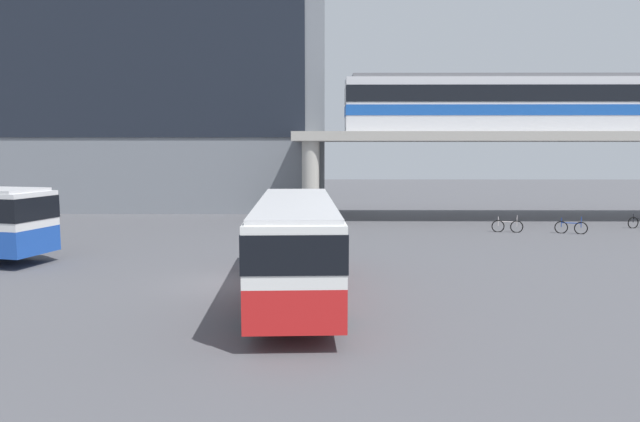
{
  "coord_description": "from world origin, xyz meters",
  "views": [
    {
      "loc": [
        3.45,
        -20.31,
        4.9
      ],
      "look_at": [
        3.25,
        4.17,
        2.2
      ],
      "focal_mm": 31.93,
      "sensor_mm": 36.0,
      "label": 1
    }
  ],
  "objects_px": {
    "train": "(508,103)",
    "bicycle_blue": "(571,227)",
    "bus_main": "(296,237)",
    "bicycle_silver": "(507,226)",
    "pedestrian_by_bike_rack": "(281,222)",
    "station_building": "(150,79)"
  },
  "relations": [
    {
      "from": "station_building",
      "to": "train",
      "type": "relative_size",
      "value": 1.29
    },
    {
      "from": "bus_main",
      "to": "bicycle_silver",
      "type": "relative_size",
      "value": 6.3
    },
    {
      "from": "station_building",
      "to": "pedestrian_by_bike_rack",
      "type": "distance_m",
      "value": 22.01
    },
    {
      "from": "train",
      "to": "bicycle_blue",
      "type": "relative_size",
      "value": 12.87
    },
    {
      "from": "bicycle_blue",
      "to": "train",
      "type": "bearing_deg",
      "value": 104.57
    },
    {
      "from": "bus_main",
      "to": "train",
      "type": "bearing_deg",
      "value": 57.13
    },
    {
      "from": "station_building",
      "to": "bus_main",
      "type": "xyz_separation_m",
      "value": [
        13.42,
        -29.03,
        -8.6
      ]
    },
    {
      "from": "train",
      "to": "bicycle_blue",
      "type": "xyz_separation_m",
      "value": [
        1.74,
        -6.69,
        -7.59
      ]
    },
    {
      "from": "bus_main",
      "to": "pedestrian_by_bike_rack",
      "type": "height_order",
      "value": "bus_main"
    },
    {
      "from": "bicycle_blue",
      "to": "pedestrian_by_bike_rack",
      "type": "distance_m",
      "value": 16.71
    },
    {
      "from": "station_building",
      "to": "bicycle_blue",
      "type": "xyz_separation_m",
      "value": [
        28.6,
        -14.92,
        -10.23
      ]
    },
    {
      "from": "bicycle_blue",
      "to": "station_building",
      "type": "bearing_deg",
      "value": 152.46
    },
    {
      "from": "bus_main",
      "to": "bicycle_blue",
      "type": "bearing_deg",
      "value": 42.9
    },
    {
      "from": "pedestrian_by_bike_rack",
      "to": "bus_main",
      "type": "bearing_deg",
      "value": -83.59
    },
    {
      "from": "train",
      "to": "bus_main",
      "type": "distance_m",
      "value": 25.47
    },
    {
      "from": "bus_main",
      "to": "bicycle_silver",
      "type": "xyz_separation_m",
      "value": [
        11.68,
        14.63,
        -1.63
      ]
    },
    {
      "from": "train",
      "to": "bicycle_blue",
      "type": "height_order",
      "value": "train"
    },
    {
      "from": "station_building",
      "to": "bicycle_silver",
      "type": "relative_size",
      "value": 16.24
    },
    {
      "from": "station_building",
      "to": "bus_main",
      "type": "relative_size",
      "value": 2.58
    },
    {
      "from": "pedestrian_by_bike_rack",
      "to": "station_building",
      "type": "bearing_deg",
      "value": 127.25
    },
    {
      "from": "bicycle_blue",
      "to": "pedestrian_by_bike_rack",
      "type": "relative_size",
      "value": 1.06
    },
    {
      "from": "station_building",
      "to": "train",
      "type": "distance_m",
      "value": 28.22
    }
  ]
}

